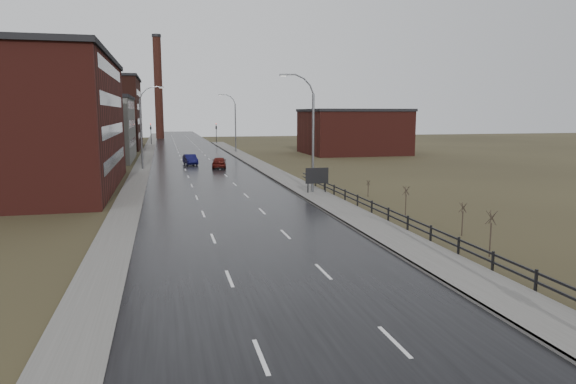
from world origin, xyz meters
TOP-DOWN VIEW (x-y plane):
  - road at (0.00, 60.00)m, footprint 14.00×300.00m
  - sidewalk_right at (8.60, 35.00)m, footprint 3.20×180.00m
  - curb_right at (7.08, 35.00)m, footprint 0.16×180.00m
  - sidewalk_left at (-8.20, 60.00)m, footprint 2.40×260.00m
  - warehouse_mid at (-17.99, 78.00)m, footprint 16.32×20.40m
  - warehouse_far at (-22.99, 108.00)m, footprint 26.52×24.48m
  - building_right at (30.30, 82.00)m, footprint 18.36×16.32m
  - smokestack at (-6.00, 150.00)m, footprint 2.70×2.70m
  - streetlight_right_mid at (8.50, 36.00)m, footprint 3.36×0.28m
  - streetlight_left at (-7.70, 62.00)m, footprint 3.36×0.28m
  - streetlight_right_far at (8.50, 90.00)m, footprint 3.36×0.28m
  - guardrail at (10.30, 18.31)m, footprint 0.10×53.05m
  - shrub_c at (11.93, 12.56)m, footprint 0.60×0.63m
  - shrub_d at (13.21, 17.27)m, footprint 0.51×0.53m
  - shrub_e at (12.46, 23.65)m, footprint 0.55×0.58m
  - shrub_f at (13.34, 33.09)m, footprint 0.38×0.40m
  - billboard at (9.10, 35.62)m, footprint 2.27×0.17m
  - traffic_light_left at (-8.00, 120.00)m, footprint 0.58×2.73m
  - traffic_light_right at (8.00, 120.00)m, footprint 0.58×2.73m
  - car_near at (-1.25, 67.03)m, footprint 2.18×4.82m
  - car_far at (2.48, 61.45)m, footprint 2.54×5.04m

SIDE VIEW (x-z plane):
  - road at x=0.00m, z-range 0.00..0.06m
  - sidewalk_left at x=-8.20m, z-range 0.00..0.12m
  - sidewalk_right at x=8.60m, z-range 0.00..0.18m
  - curb_right at x=7.08m, z-range 0.00..0.18m
  - guardrail at x=10.30m, z-range 0.16..1.26m
  - car_near at x=-1.25m, z-range 0.00..1.53m
  - shrub_f at x=13.34m, z-range 0.05..1.59m
  - car_far at x=2.48m, z-range 0.00..1.65m
  - shrub_d at x=13.21m, z-range 0.07..2.20m
  - shrub_e at x=12.46m, z-range 0.07..2.40m
  - shrub_c at x=11.93m, z-range 0.08..2.62m
  - billboard at x=9.10m, z-range 0.45..3.01m
  - building_right at x=30.30m, z-range 0.01..8.51m
  - traffic_light_left at x=-8.00m, z-range 1.95..7.25m
  - traffic_light_right at x=8.00m, z-range 1.95..7.25m
  - warehouse_mid at x=-17.99m, z-range 0.01..10.51m
  - streetlight_right_mid at x=8.50m, z-range 0.16..11.51m
  - streetlight_left at x=-7.70m, z-range 0.16..11.51m
  - streetlight_right_far at x=8.50m, z-range 0.16..11.51m
  - warehouse_far at x=-22.99m, z-range 0.01..15.51m
  - smokestack at x=-6.00m, z-range 0.15..30.85m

